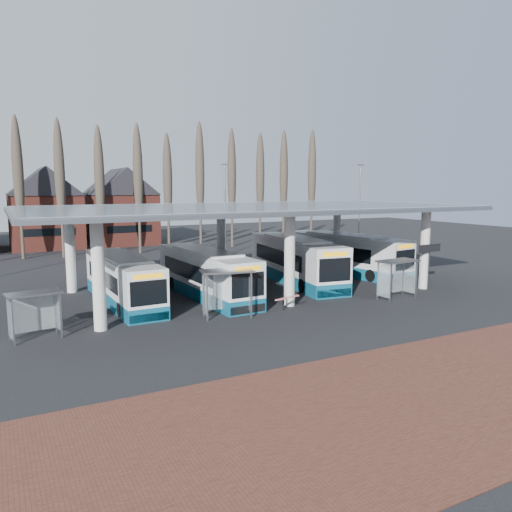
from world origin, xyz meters
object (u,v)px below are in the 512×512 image
shelter_2 (396,271)px  bus_1 (206,274)px  bus_2 (295,261)px  shelter_0 (34,305)px  shelter_1 (227,282)px  bus_0 (123,281)px  bus_3 (344,255)px

shelter_2 → bus_1: bearing=144.4°
bus_2 → shelter_0: size_ratio=4.80×
bus_1 → shelter_1: bus_1 is taller
bus_0 → shelter_0: bearing=-136.3°
shelter_2 → bus_0: bearing=151.6°
shelter_1 → shelter_2: size_ratio=1.09×
bus_2 → shelter_0: bus_2 is taller
bus_0 → bus_3: size_ratio=0.88×
bus_2 → shelter_2: 9.03m
bus_3 → shelter_1: size_ratio=3.95×
bus_3 → shelter_2: bus_3 is taller
bus_2 → shelter_0: 21.14m
bus_1 → shelter_2: size_ratio=3.98×
bus_3 → bus_0: bearing=177.0°
shelter_2 → shelter_0: bearing=171.4°
bus_0 → bus_2: (14.17, 0.99, 0.22)m
shelter_1 → shelter_2: (12.31, -1.13, -0.09)m
bus_3 → shelter_2: size_ratio=4.31×
bus_3 → shelter_1: bearing=-160.0°
bus_0 → bus_1: bearing=-8.6°
bus_1 → bus_3: 14.81m
bus_1 → bus_3: bearing=9.0°
bus_0 → bus_3: (20.20, 2.29, 0.17)m
bus_0 → bus_1: bus_1 is taller
bus_2 → bus_0: bearing=-168.4°
bus_1 → shelter_2: 13.24m
shelter_0 → bus_2: bearing=10.6°
bus_2 → bus_1: bearing=-161.1°
bus_0 → shelter_1: bearing=-55.5°
bus_1 → shelter_1: (-1.00, -5.75, 0.50)m
shelter_0 → bus_3: bearing=9.1°
shelter_0 → shelter_1: (10.52, -0.59, 0.30)m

